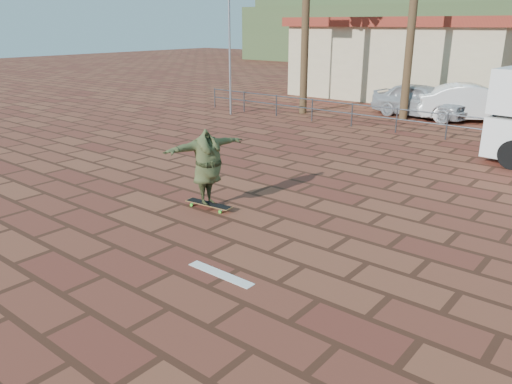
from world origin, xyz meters
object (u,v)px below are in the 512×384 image
skateboarder (208,167)px  car_white (475,103)px  longboard (209,204)px  car_silver (422,100)px

skateboarder → car_white: skateboarder is taller
longboard → car_white: bearing=78.7°
longboard → skateboarder: size_ratio=0.58×
skateboarder → car_silver: size_ratio=0.48×
car_silver → car_white: 2.29m
skateboarder → car_silver: 14.99m
car_white → skateboarder: bearing=146.7°
longboard → car_white: 15.54m
skateboarder → longboard: bearing=99.9°
skateboarder → car_white: 15.53m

